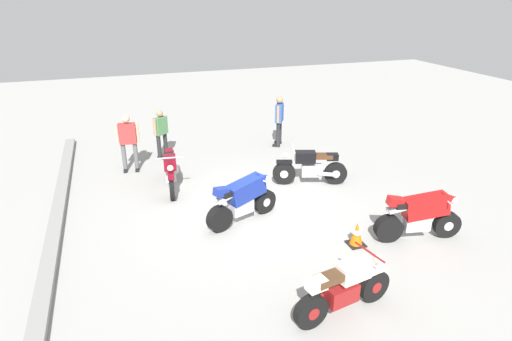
{
  "coord_description": "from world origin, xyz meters",
  "views": [
    {
      "loc": [
        -9.11,
        3.02,
        5.09
      ],
      "look_at": [
        0.72,
        -0.31,
        0.75
      ],
      "focal_mm": 30.43,
      "sensor_mm": 36.0,
      "label": 1
    }
  ],
  "objects_px": {
    "motorcycle_maroon_cruiser": "(171,170)",
    "motorcycle_red_sportbike": "(420,215)",
    "person_in_green_shirt": "(161,131)",
    "person_in_red_shirt": "(128,139)",
    "motorcycle_cream_vintage": "(344,289)",
    "motorcycle_black_cruiser": "(311,167)",
    "motorcycle_blue_sportbike": "(243,198)",
    "person_in_blue_shirt": "(279,118)",
    "traffic_cone": "(357,234)"
  },
  "relations": [
    {
      "from": "motorcycle_maroon_cruiser",
      "to": "motorcycle_red_sportbike",
      "type": "bearing_deg",
      "value": 53.84
    },
    {
      "from": "person_in_green_shirt",
      "to": "person_in_red_shirt",
      "type": "height_order",
      "value": "person_in_red_shirt"
    },
    {
      "from": "motorcycle_cream_vintage",
      "to": "motorcycle_black_cruiser",
      "type": "distance_m",
      "value": 5.29
    },
    {
      "from": "motorcycle_maroon_cruiser",
      "to": "motorcycle_cream_vintage",
      "type": "distance_m",
      "value": 6.32
    },
    {
      "from": "motorcycle_maroon_cruiser",
      "to": "motorcycle_blue_sportbike",
      "type": "relative_size",
      "value": 1.11
    },
    {
      "from": "motorcycle_cream_vintage",
      "to": "person_in_red_shirt",
      "type": "height_order",
      "value": "person_in_red_shirt"
    },
    {
      "from": "motorcycle_blue_sportbike",
      "to": "person_in_green_shirt",
      "type": "distance_m",
      "value": 5.1
    },
    {
      "from": "person_in_green_shirt",
      "to": "person_in_red_shirt",
      "type": "xyz_separation_m",
      "value": [
        -0.87,
        1.07,
        0.12
      ]
    },
    {
      "from": "motorcycle_black_cruiser",
      "to": "person_in_green_shirt",
      "type": "xyz_separation_m",
      "value": [
        3.51,
        3.64,
        0.37
      ]
    },
    {
      "from": "motorcycle_red_sportbike",
      "to": "motorcycle_blue_sportbike",
      "type": "height_order",
      "value": "same"
    },
    {
      "from": "person_in_blue_shirt",
      "to": "person_in_red_shirt",
      "type": "distance_m",
      "value": 5.15
    },
    {
      "from": "motorcycle_red_sportbike",
      "to": "person_in_red_shirt",
      "type": "xyz_separation_m",
      "value": [
        6.05,
        5.71,
        0.41
      ]
    },
    {
      "from": "traffic_cone",
      "to": "motorcycle_cream_vintage",
      "type": "bearing_deg",
      "value": 143.25
    },
    {
      "from": "motorcycle_blue_sportbike",
      "to": "person_in_red_shirt",
      "type": "bearing_deg",
      "value": 98.48
    },
    {
      "from": "motorcycle_maroon_cruiser",
      "to": "motorcycle_cream_vintage",
      "type": "height_order",
      "value": "motorcycle_maroon_cruiser"
    },
    {
      "from": "motorcycle_maroon_cruiser",
      "to": "person_in_blue_shirt",
      "type": "height_order",
      "value": "person_in_blue_shirt"
    },
    {
      "from": "motorcycle_cream_vintage",
      "to": "motorcycle_red_sportbike",
      "type": "bearing_deg",
      "value": 19.27
    },
    {
      "from": "person_in_green_shirt",
      "to": "person_in_blue_shirt",
      "type": "height_order",
      "value": "person_in_blue_shirt"
    },
    {
      "from": "person_in_green_shirt",
      "to": "person_in_blue_shirt",
      "type": "bearing_deg",
      "value": 46.93
    },
    {
      "from": "motorcycle_maroon_cruiser",
      "to": "motorcycle_blue_sportbike",
      "type": "bearing_deg",
      "value": 35.58
    },
    {
      "from": "person_in_blue_shirt",
      "to": "motorcycle_cream_vintage",
      "type": "bearing_deg",
      "value": 106.86
    },
    {
      "from": "motorcycle_maroon_cruiser",
      "to": "motorcycle_red_sportbike",
      "type": "distance_m",
      "value": 6.47
    },
    {
      "from": "motorcycle_cream_vintage",
      "to": "traffic_cone",
      "type": "relative_size",
      "value": 3.67
    },
    {
      "from": "motorcycle_red_sportbike",
      "to": "motorcycle_maroon_cruiser",
      "type": "bearing_deg",
      "value": 148.61
    },
    {
      "from": "motorcycle_cream_vintage",
      "to": "person_in_blue_shirt",
      "type": "relative_size",
      "value": 1.11
    },
    {
      "from": "motorcycle_cream_vintage",
      "to": "person_in_green_shirt",
      "type": "height_order",
      "value": "person_in_green_shirt"
    },
    {
      "from": "motorcycle_red_sportbike",
      "to": "traffic_cone",
      "type": "height_order",
      "value": "motorcycle_red_sportbike"
    },
    {
      "from": "motorcycle_cream_vintage",
      "to": "motorcycle_red_sportbike",
      "type": "relative_size",
      "value": 1.0
    },
    {
      "from": "traffic_cone",
      "to": "person_in_red_shirt",
      "type": "bearing_deg",
      "value": 36.35
    },
    {
      "from": "person_in_red_shirt",
      "to": "motorcycle_maroon_cruiser",
      "type": "bearing_deg",
      "value": 38.68
    },
    {
      "from": "motorcycle_blue_sportbike",
      "to": "person_in_green_shirt",
      "type": "bearing_deg",
      "value": 82.97
    },
    {
      "from": "motorcycle_maroon_cruiser",
      "to": "motorcycle_blue_sportbike",
      "type": "height_order",
      "value": "motorcycle_blue_sportbike"
    },
    {
      "from": "motorcycle_red_sportbike",
      "to": "motorcycle_blue_sportbike",
      "type": "relative_size",
      "value": 1.03
    },
    {
      "from": "motorcycle_black_cruiser",
      "to": "person_in_red_shirt",
      "type": "relative_size",
      "value": 1.16
    },
    {
      "from": "motorcycle_maroon_cruiser",
      "to": "person_in_blue_shirt",
      "type": "xyz_separation_m",
      "value": [
        2.36,
        -4.12,
        0.49
      ]
    },
    {
      "from": "motorcycle_blue_sportbike",
      "to": "traffic_cone",
      "type": "bearing_deg",
      "value": -62.91
    },
    {
      "from": "person_in_red_shirt",
      "to": "traffic_cone",
      "type": "height_order",
      "value": "person_in_red_shirt"
    },
    {
      "from": "person_in_green_shirt",
      "to": "person_in_red_shirt",
      "type": "distance_m",
      "value": 1.39
    },
    {
      "from": "motorcycle_black_cruiser",
      "to": "person_in_green_shirt",
      "type": "height_order",
      "value": "person_in_green_shirt"
    },
    {
      "from": "motorcycle_cream_vintage",
      "to": "person_in_green_shirt",
      "type": "bearing_deg",
      "value": 91.82
    },
    {
      "from": "person_in_red_shirt",
      "to": "traffic_cone",
      "type": "relative_size",
      "value": 3.3
    },
    {
      "from": "motorcycle_black_cruiser",
      "to": "person_in_red_shirt",
      "type": "xyz_separation_m",
      "value": [
        2.64,
        4.71,
        0.49
      ]
    },
    {
      "from": "person_in_green_shirt",
      "to": "motorcycle_red_sportbike",
      "type": "bearing_deg",
      "value": -7.22
    },
    {
      "from": "traffic_cone",
      "to": "motorcycle_blue_sportbike",
      "type": "bearing_deg",
      "value": 48.21
    },
    {
      "from": "motorcycle_maroon_cruiser",
      "to": "person_in_green_shirt",
      "type": "bearing_deg",
      "value": -175.21
    },
    {
      "from": "motorcycle_red_sportbike",
      "to": "person_in_green_shirt",
      "type": "height_order",
      "value": "person_in_green_shirt"
    },
    {
      "from": "motorcycle_maroon_cruiser",
      "to": "traffic_cone",
      "type": "height_order",
      "value": "motorcycle_maroon_cruiser"
    },
    {
      "from": "person_in_green_shirt",
      "to": "person_in_blue_shirt",
      "type": "relative_size",
      "value": 0.91
    },
    {
      "from": "motorcycle_maroon_cruiser",
      "to": "person_in_red_shirt",
      "type": "xyz_separation_m",
      "value": [
        1.63,
        0.98,
        0.49
      ]
    },
    {
      "from": "motorcycle_cream_vintage",
      "to": "motorcycle_black_cruiser",
      "type": "xyz_separation_m",
      "value": [
        4.99,
        -1.75,
        0.03
      ]
    }
  ]
}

